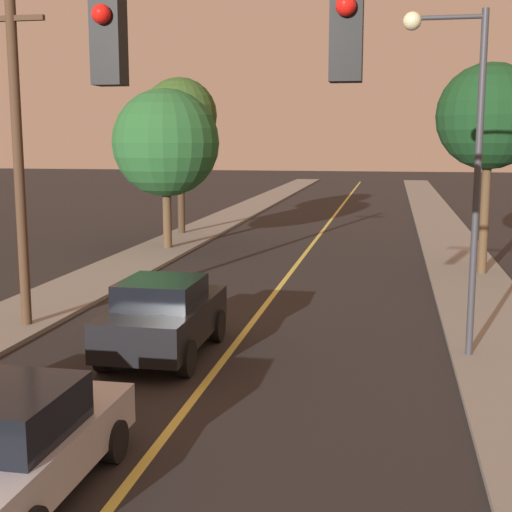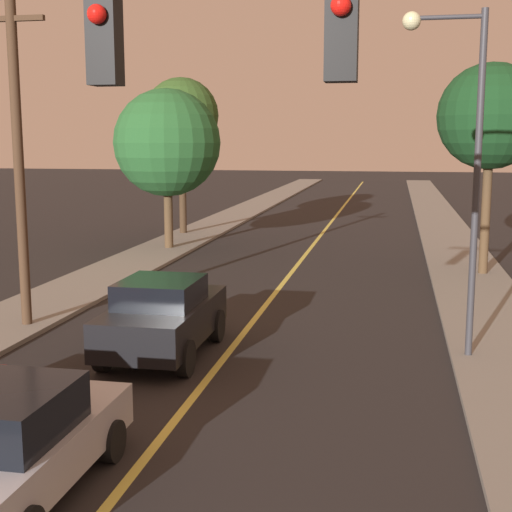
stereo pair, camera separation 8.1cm
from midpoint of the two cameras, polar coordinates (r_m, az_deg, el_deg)
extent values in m
cube|color=black|center=(39.97, 5.91, 2.81)|extent=(9.22, 80.00, 0.01)
cube|color=#D1C14C|center=(39.97, 5.91, 2.82)|extent=(0.16, 76.00, 0.00)
cube|color=gray|center=(40.87, -2.31, 3.07)|extent=(2.50, 80.00, 0.12)
cube|color=gray|center=(39.91, 14.33, 2.64)|extent=(2.50, 80.00, 0.12)
cube|color=#A5A8B2|center=(9.78, -19.16, -14.68)|extent=(1.80, 3.91, 0.60)
cube|color=black|center=(9.43, -19.84, -11.71)|extent=(1.58, 1.76, 0.60)
cylinder|color=black|center=(11.26, -19.82, -13.12)|extent=(0.22, 0.60, 0.60)
cylinder|color=black|center=(10.53, -11.52, -14.32)|extent=(0.22, 0.60, 0.60)
cube|color=black|center=(15.05, -7.51, -5.16)|extent=(1.76, 3.96, 0.77)
cube|color=black|center=(14.76, -7.75, -2.87)|extent=(1.55, 1.78, 0.52)
cylinder|color=black|center=(16.54, -8.91, -5.26)|extent=(0.22, 0.72, 0.72)
cylinder|color=black|center=(16.07, -3.26, -5.60)|extent=(0.22, 0.72, 0.72)
cylinder|color=black|center=(14.34, -12.22, -7.64)|extent=(0.22, 0.72, 0.72)
cylinder|color=black|center=(13.79, -5.74, -8.16)|extent=(0.22, 0.72, 0.72)
cube|color=black|center=(7.37, 6.92, 17.14)|extent=(0.32, 0.28, 0.90)
sphere|color=red|center=(7.23, 6.86, 19.28)|extent=(0.20, 0.20, 0.20)
cube|color=black|center=(7.94, -11.99, 16.44)|extent=(0.32, 0.28, 0.90)
sphere|color=red|center=(7.81, -12.59, 18.38)|extent=(0.20, 0.20, 0.20)
cylinder|color=#333338|center=(14.83, 17.11, 5.24)|extent=(0.14, 0.14, 6.85)
cylinder|color=#333338|center=(14.93, 14.99, 17.97)|extent=(1.37, 0.09, 0.09)
sphere|color=beige|center=(14.89, 12.23, 17.90)|extent=(0.36, 0.36, 0.36)
cylinder|color=#422D1E|center=(17.51, -18.59, 7.04)|extent=(0.24, 0.24, 7.65)
cube|color=#422D1E|center=(17.70, -19.16, 17.51)|extent=(1.60, 0.12, 0.12)
cylinder|color=#4C3823|center=(29.26, -7.20, 3.34)|extent=(0.35, 0.35, 2.74)
sphere|color=#235628|center=(29.10, -7.32, 8.98)|extent=(4.30, 4.30, 4.30)
cylinder|color=#3D2B1C|center=(33.82, -6.09, 5.47)|extent=(0.34, 0.34, 4.28)
sphere|color=#2D4C1E|center=(33.76, -6.19, 11.14)|extent=(3.44, 3.44, 3.44)
cylinder|color=#4C3823|center=(24.52, 17.72, 3.22)|extent=(0.30, 0.30, 3.92)
sphere|color=#143819|center=(24.41, 18.09, 10.59)|extent=(3.40, 3.40, 3.40)
camera|label=1|loc=(0.04, -90.13, -0.02)|focal=50.00mm
camera|label=2|loc=(0.04, 89.87, 0.02)|focal=50.00mm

